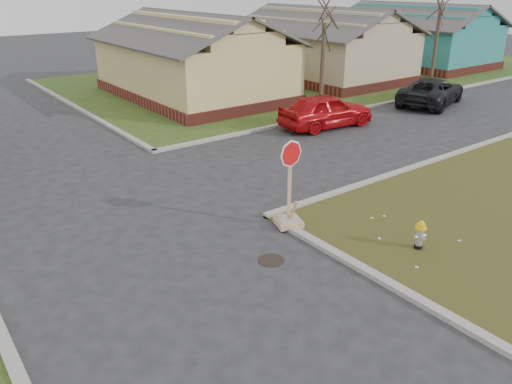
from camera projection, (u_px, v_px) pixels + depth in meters
ground at (180, 282)px, 11.10m from camera, size 120.00×120.00×0.00m
verge_far_right at (326, 72)px, 36.49m from camera, size 37.00×19.00×0.05m
curbs at (98, 207)px, 14.79m from camera, size 80.00×40.00×0.12m
manhole at (271, 260)px, 11.94m from camera, size 0.64×0.64×0.01m
side_house_yellow at (192, 58)px, 27.92m from camera, size 7.60×11.60×4.70m
side_house_tan at (322, 45)px, 33.43m from camera, size 7.60×11.60×4.70m
side_house_teal at (415, 36)px, 38.95m from camera, size 7.60×11.60×4.70m
tree_mid_right at (322, 66)px, 25.50m from camera, size 0.22×0.22×4.20m
tree_far_right at (436, 46)px, 31.12m from camera, size 0.22×0.22×4.76m
fire_hydrant at (420, 233)px, 12.24m from camera, size 0.28×0.28×0.76m
stop_sign at (289, 207)px, 13.37m from camera, size 0.68×0.67×2.41m
red_sedan at (326, 111)px, 22.52m from camera, size 4.66×2.24×1.53m
dark_pickup at (431, 91)px, 26.69m from camera, size 5.63×3.86×1.43m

